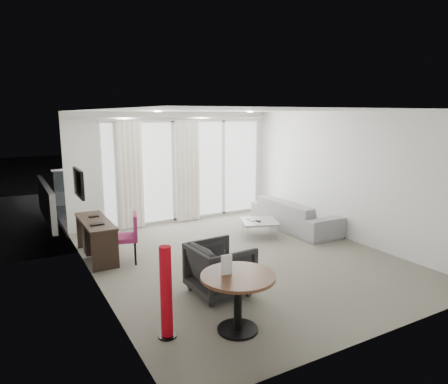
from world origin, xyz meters
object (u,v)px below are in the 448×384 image
tub_armchair (220,268)px  coffee_table (259,228)px  round_table (238,303)px  desk (96,239)px  rattan_chair_b (213,185)px  desk_chair (124,239)px  sofa (295,214)px  rattan_chair_a (174,194)px  red_lamp (166,293)px

tub_armchair → coffee_table: size_ratio=1.11×
round_table → desk: bearing=105.5°
desk → tub_armchair: size_ratio=1.81×
desk → rattan_chair_b: (4.06, 3.24, 0.11)m
desk_chair → sofa: size_ratio=0.38×
desk → desk_chair: 0.62m
round_table → desk_chair: bearing=101.0°
tub_armchair → desk_chair: bearing=21.9°
desk → coffee_table: 3.31m
tub_armchair → rattan_chair_b: size_ratio=0.89×
coffee_table → sofa: bearing=3.8°
sofa → rattan_chair_b: rattan_chair_b is taller
desk → sofa: bearing=-3.7°
desk → round_table: size_ratio=1.67×
rattan_chair_a → round_table: bearing=-111.3°
tub_armchair → red_lamp: bearing=120.4°
sofa → rattan_chair_b: (-0.23, 3.52, 0.13)m
round_table → red_lamp: 0.85m
round_table → tub_armchair: size_ratio=1.08×
rattan_chair_a → tub_armchair: bearing=-111.0°
red_lamp → rattan_chair_a: red_lamp is taller
desk → desk_chair: size_ratio=1.70×
round_table → tub_armchair: 1.06m
round_table → rattan_chair_b: rattan_chair_b is taller
sofa → desk: bearing=86.3°
round_table → rattan_chair_b: size_ratio=0.96×
rattan_chair_a → rattan_chair_b: rattan_chair_b is taller
desk → red_lamp: red_lamp is taller
desk → rattan_chair_b: 5.19m
coffee_table → tub_armchair: bearing=-135.6°
desk_chair → coffee_table: bearing=18.3°
desk → round_table: (0.93, -3.36, 0.01)m
desk → round_table: 3.48m
round_table → red_lamp: (-0.78, 0.28, 0.20)m
tub_armchair → rattan_chair_a: (1.48, 5.39, -0.00)m
desk_chair → tub_armchair: 2.05m
red_lamp → sofa: size_ratio=0.49×
desk → rattan_chair_a: size_ratio=2.00×
tub_armchair → coffee_table: tub_armchair is taller
tub_armchair → rattan_chair_b: rattan_chair_b is taller
sofa → round_table: bearing=132.5°
red_lamp → rattan_chair_a: 6.64m
desk_chair → round_table: bearing=-63.5°
red_lamp → sofa: red_lamp is taller
sofa → rattan_chair_b: size_ratio=2.46×
desk_chair → red_lamp: (-0.22, -2.58, 0.12)m
rattan_chair_b → red_lamp: bearing=-121.2°
rattan_chair_a → rattan_chair_b: bearing=2.6°
round_table → rattan_chair_a: size_ratio=1.20×
desk_chair → tub_armchair: size_ratio=1.06×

